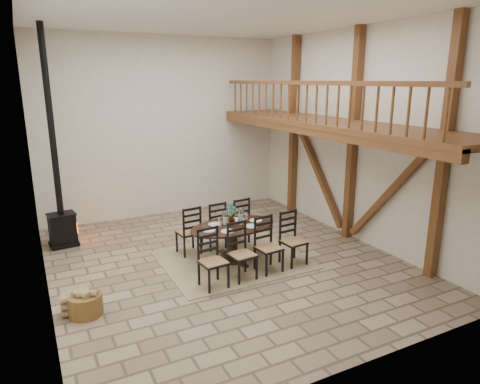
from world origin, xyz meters
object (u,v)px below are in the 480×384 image
dining_table (235,244)px  log_stack (73,304)px  log_basket (85,304)px  wood_stove (59,200)px

dining_table → log_stack: 3.45m
dining_table → log_basket: bearing=-171.8°
wood_stove → log_stack: bearing=-99.5°
wood_stove → log_stack: 3.49m
dining_table → wood_stove: wood_stove is taller
log_basket → log_stack: log_basket is taller
wood_stove → dining_table: bearing=-46.6°
wood_stove → log_basket: wood_stove is taller
log_stack → dining_table: bearing=11.4°
log_basket → log_stack: (-0.19, 0.11, -0.02)m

